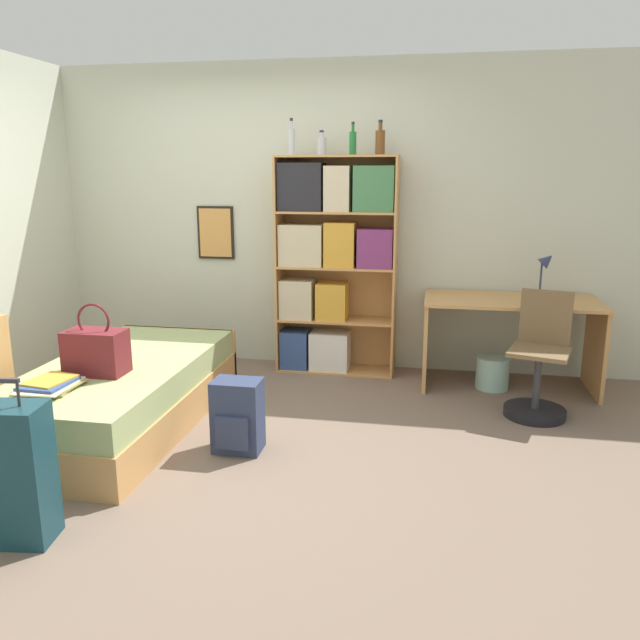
{
  "coord_description": "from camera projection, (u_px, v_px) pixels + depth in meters",
  "views": [
    {
      "loc": [
        1.41,
        -3.69,
        1.69
      ],
      "look_at": [
        0.69,
        0.2,
        0.75
      ],
      "focal_mm": 35.0,
      "sensor_mm": 36.0,
      "label": 1
    }
  ],
  "objects": [
    {
      "name": "bottle_blue",
      "position": [
        380.0,
        142.0,
        4.95
      ],
      "size": [
        0.08,
        0.08,
        0.27
      ],
      "color": "brown",
      "rests_on": "bookcase"
    },
    {
      "name": "desk_chair",
      "position": [
        538.0,
        375.0,
        4.4
      ],
      "size": [
        0.49,
        0.49,
        0.88
      ],
      "color": "black",
      "rests_on": "ground_plane"
    },
    {
      "name": "ground_plane",
      "position": [
        213.0,
        431.0,
        4.16
      ],
      "size": [
        14.0,
        14.0,
        0.0
      ],
      "primitive_type": "plane",
      "color": "#756051"
    },
    {
      "name": "backpack",
      "position": [
        237.0,
        416.0,
        3.84
      ],
      "size": [
        0.29,
        0.24,
        0.45
      ],
      "color": "#2D3856",
      "rests_on": "ground_plane"
    },
    {
      "name": "handbag",
      "position": [
        96.0,
        351.0,
        3.91
      ],
      "size": [
        0.37,
        0.22,
        0.45
      ],
      "color": "maroon",
      "rests_on": "bed"
    },
    {
      "name": "book_stack_on_bed",
      "position": [
        49.0,
        385.0,
        3.64
      ],
      "size": [
        0.33,
        0.37,
        0.06
      ],
      "color": "#99894C",
      "rests_on": "bed"
    },
    {
      "name": "bottle_green",
      "position": [
        291.0,
        141.0,
        5.03
      ],
      "size": [
        0.06,
        0.06,
        0.29
      ],
      "color": "#B7BCC1",
      "rests_on": "bookcase"
    },
    {
      "name": "bed",
      "position": [
        124.0,
        393.0,
        4.24
      ],
      "size": [
        0.97,
        1.99,
        0.45
      ],
      "color": "tan",
      "rests_on": "ground_plane"
    },
    {
      "name": "desk_lamp",
      "position": [
        545.0,
        267.0,
        4.87
      ],
      "size": [
        0.17,
        0.12,
        0.38
      ],
      "color": "navy",
      "rests_on": "desk"
    },
    {
      "name": "suitcase",
      "position": [
        3.0,
        474.0,
        2.87
      ],
      "size": [
        0.45,
        0.27,
        0.8
      ],
      "color": "#143842",
      "rests_on": "ground_plane"
    },
    {
      "name": "desk",
      "position": [
        510.0,
        325.0,
        4.93
      ],
      "size": [
        1.34,
        0.67,
        0.72
      ],
      "color": "tan",
      "rests_on": "ground_plane"
    },
    {
      "name": "wall_back",
      "position": [
        273.0,
        218.0,
        5.47
      ],
      "size": [
        10.0,
        0.09,
        2.6
      ],
      "color": "beige",
      "rests_on": "ground_plane"
    },
    {
      "name": "bottle_brown",
      "position": [
        322.0,
        146.0,
        5.06
      ],
      "size": [
        0.08,
        0.08,
        0.2
      ],
      "color": "#B7BCC1",
      "rests_on": "bookcase"
    },
    {
      "name": "bookcase",
      "position": [
        330.0,
        258.0,
        5.24
      ],
      "size": [
        1.0,
        0.33,
        1.82
      ],
      "color": "tan",
      "rests_on": "ground_plane"
    },
    {
      "name": "bottle_clear",
      "position": [
        353.0,
        142.0,
        4.95
      ],
      "size": [
        0.06,
        0.06,
        0.25
      ],
      "color": "#1E6B2D",
      "rests_on": "bookcase"
    },
    {
      "name": "waste_bin",
      "position": [
        492.0,
        373.0,
        4.97
      ],
      "size": [
        0.26,
        0.26,
        0.26
      ],
      "color": "#99C1B2",
      "rests_on": "ground_plane"
    }
  ]
}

